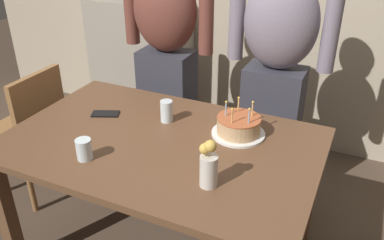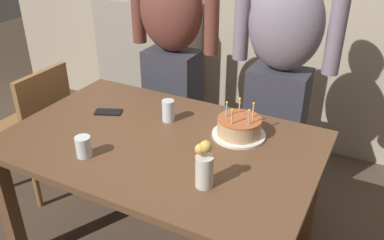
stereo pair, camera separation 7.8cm
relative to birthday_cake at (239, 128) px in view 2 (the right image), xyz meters
The scene contains 10 objects.
dining_table 0.41m from the birthday_cake, 146.71° to the right, with size 1.50×0.96×0.74m.
birthday_cake is the anchor object (origin of this frame).
water_glass_near 0.74m from the birthday_cake, 138.47° to the right, with size 0.07×0.07×0.10m, color silver.
water_glass_far 0.39m from the birthday_cake, behind, with size 0.06×0.06×0.12m, color silver.
cell_phone 0.73m from the birthday_cake, behind, with size 0.14×0.07×0.01m, color black.
flower_vase 0.44m from the birthday_cake, 87.14° to the right, with size 0.08×0.07×0.21m.
person_man_bearded 0.84m from the birthday_cake, 142.65° to the left, with size 0.61×0.27×1.66m.
person_woman_cardigan 0.52m from the birthday_cake, 85.19° to the left, with size 0.61×0.27×1.66m.
dining_chair 1.37m from the birthday_cake, behind, with size 0.42×0.42×0.87m.
shelf_cabinet 1.70m from the birthday_cake, 138.19° to the left, with size 0.87×0.30×1.37m.
Camera 2 is at (0.91, -1.41, 1.74)m, focal length 37.83 mm.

